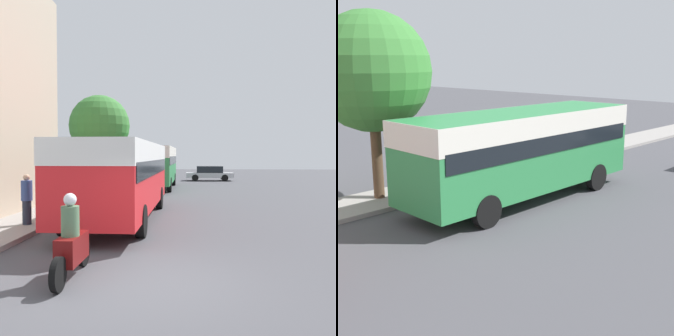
{
  "view_description": "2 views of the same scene",
  "coord_description": "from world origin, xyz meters",
  "views": [
    {
      "loc": [
        0.89,
        -7.06,
        2.48
      ],
      "look_at": [
        -0.59,
        15.14,
        1.72
      ],
      "focal_mm": 40.0,
      "sensor_mm": 36.0,
      "label": 1
    },
    {
      "loc": [
        8.81,
        9.06,
        4.85
      ],
      "look_at": [
        0.43,
        17.63,
        2.03
      ],
      "focal_mm": 50.0,
      "sensor_mm": 36.0,
      "label": 2
    }
  ],
  "objects": [
    {
      "name": "bus_following",
      "position": [
        -1.87,
        20.79,
        2.01
      ],
      "size": [
        2.65,
        9.19,
        3.1
      ],
      "color": "#2D8447",
      "rests_on": "ground_plane"
    },
    {
      "name": "street_tree",
      "position": [
        -5.21,
        17.12,
        4.41
      ],
      "size": [
        3.95,
        3.95,
        6.25
      ],
      "color": "brown",
      "rests_on": "sidewalk"
    }
  ]
}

